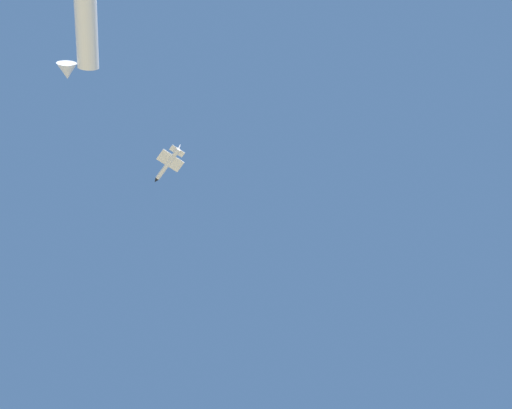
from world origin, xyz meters
TOP-DOWN VIEW (x-y plane):
  - chase_jet_right_wing at (42.53, 58.01)m, footprint 15.25×8.43m

SIDE VIEW (x-z plane):
  - chase_jet_right_wing at x=42.53m, z-range 148.25..152.25m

